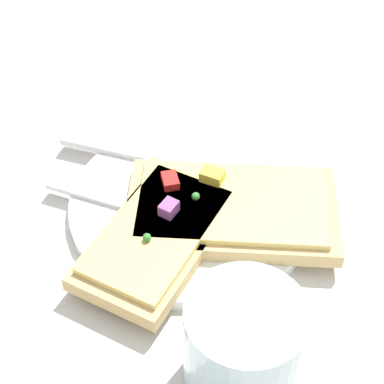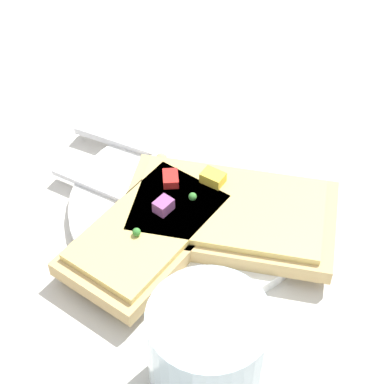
% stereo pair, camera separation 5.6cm
% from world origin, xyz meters
% --- Properties ---
extents(ground_plane, '(4.00, 4.00, 0.00)m').
position_xyz_m(ground_plane, '(0.00, 0.00, 0.00)').
color(ground_plane, beige).
extents(plate, '(0.22, 0.22, 0.01)m').
position_xyz_m(plate, '(0.00, 0.00, 0.01)').
color(plate, white).
rests_on(plate, ground).
extents(fork, '(0.20, 0.05, 0.01)m').
position_xyz_m(fork, '(-0.01, -0.03, 0.01)').
color(fork, silver).
rests_on(fork, plate).
extents(knife, '(0.23, 0.06, 0.01)m').
position_xyz_m(knife, '(-0.06, 0.03, 0.01)').
color(knife, silver).
rests_on(knife, plate).
extents(pizza_slice_main, '(0.21, 0.17, 0.03)m').
position_xyz_m(pizza_slice_main, '(0.04, -0.00, 0.02)').
color(pizza_slice_main, tan).
rests_on(pizza_slice_main, plate).
extents(pizza_slice_corner, '(0.09, 0.15, 0.03)m').
position_xyz_m(pizza_slice_corner, '(0.00, -0.06, 0.02)').
color(pizza_slice_corner, tan).
rests_on(pizza_slice_corner, plate).
extents(crumb_scatter, '(0.08, 0.04, 0.01)m').
position_xyz_m(crumb_scatter, '(-0.03, 0.01, 0.02)').
color(crumb_scatter, tan).
rests_on(crumb_scatter, plate).
extents(drinking_glass, '(0.08, 0.08, 0.09)m').
position_xyz_m(drinking_glass, '(0.11, -0.13, 0.04)').
color(drinking_glass, silver).
rests_on(drinking_glass, ground).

